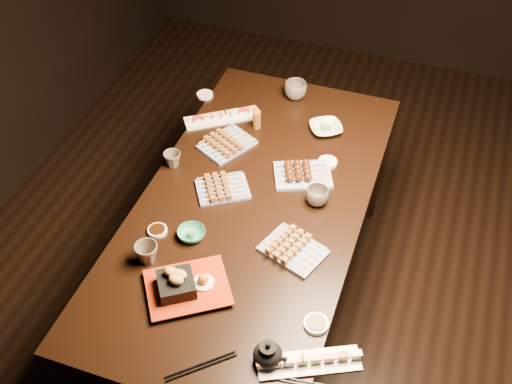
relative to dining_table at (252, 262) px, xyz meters
The scene contains 23 objects.
ground 0.54m from the dining_table, ahead, with size 5.00×5.00×0.00m, color black.
dining_table is the anchor object (origin of this frame).
sushi_platter_near 0.86m from the dining_table, 56.47° to the right, with size 0.34×0.09×0.04m, color white, non-canonical shape.
sushi_platter_far 0.70m from the dining_table, 124.21° to the left, with size 0.34×0.09×0.04m, color white, non-canonical shape.
yakitori_plate_center 0.43m from the dining_table, 167.14° to the left, with size 0.21×0.15×0.05m, color #828EB6, non-canonical shape.
yakitori_plate_right 0.51m from the dining_table, 39.58° to the right, with size 0.23×0.17×0.06m, color #828EB6, non-canonical shape.
yakitori_plate_left 0.56m from the dining_table, 126.51° to the left, with size 0.23×0.17×0.06m, color #828EB6, non-canonical shape.
tsukune_plate 0.49m from the dining_table, 56.15° to the left, with size 0.24×0.17×0.06m, color #828EB6, non-canonical shape.
edamame_bowl_green 0.49m from the dining_table, 122.80° to the right, with size 0.11×0.11×0.03m, color #2E8E74.
edamame_bowl_cream 0.70m from the dining_table, 73.43° to the left, with size 0.15×0.15×0.04m, color beige.
tempura_tray 0.66m from the dining_table, 98.06° to the right, with size 0.29×0.23×0.11m, color black, non-canonical shape.
teacup_near_left 0.64m from the dining_table, 123.15° to the right, with size 0.09×0.09×0.08m, color brown.
teacup_mid_right 0.49m from the dining_table, 20.12° to the left, with size 0.10×0.10×0.08m, color brown.
teacup_far_left 0.58m from the dining_table, 165.01° to the left, with size 0.07×0.07×0.07m, color brown.
teacup_far_right 0.87m from the dining_table, 93.36° to the left, with size 0.11×0.11×0.09m, color brown.
teapot 0.84m from the dining_table, 66.50° to the right, with size 0.12×0.12×0.10m, color black, non-canonical shape.
condiment_bottle 0.66m from the dining_table, 106.93° to the left, with size 0.04×0.04×0.12m, color brown.
sauce_dish_west 0.55m from the dining_table, 137.94° to the right, with size 0.08×0.08×0.01m, color white.
sauce_dish_east 0.56m from the dining_table, 56.06° to the left, with size 0.08×0.08×0.01m, color white.
sauce_dish_se 0.74m from the dining_table, 50.09° to the right, with size 0.09×0.09×0.02m, color white.
sauce_dish_nw 0.87m from the dining_table, 126.65° to the left, with size 0.08×0.08×0.01m, color white.
chopsticks_near 0.86m from the dining_table, 83.02° to the right, with size 0.25×0.02×0.01m, color black, non-canonical shape.
chopsticks_se 0.90m from the dining_table, 61.07° to the right, with size 0.20×0.02×0.01m, color black, non-canonical shape.
Camera 1 is at (0.23, -1.72, 2.61)m, focal length 45.00 mm.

